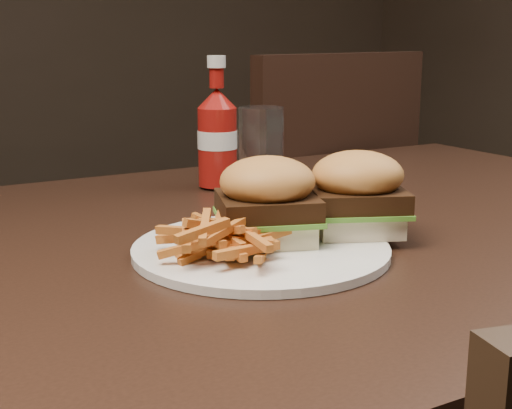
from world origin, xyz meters
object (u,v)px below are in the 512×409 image
dining_table (296,240)px  plate (261,249)px  chair_far (269,275)px  tumbler (261,143)px  ketchup_bottle (217,147)px

dining_table → plate: plate is taller
chair_far → tumbler: 0.60m
tumbler → dining_table: bearing=-111.4°
dining_table → plate: size_ratio=4.58×
dining_table → plate: (-0.10, -0.08, 0.03)m
dining_table → tumbler: size_ratio=10.83×
plate → chair_far: bearing=58.6°
dining_table → ketchup_bottle: (0.01, 0.23, 0.08)m
chair_far → ketchup_bottle: 0.66m
dining_table → chair_far: size_ratio=2.55×
dining_table → tumbler: 0.29m
dining_table → tumbler: (0.10, 0.26, 0.08)m
tumbler → chair_far: bearing=57.4°
dining_table → tumbler: tumbler is taller
chair_far → plate: bearing=47.4°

